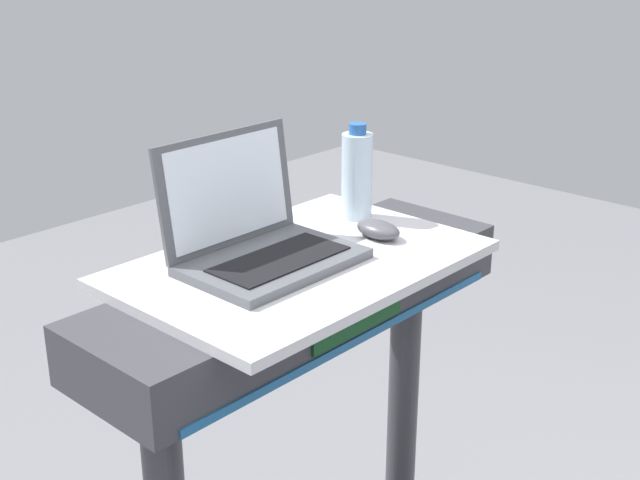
# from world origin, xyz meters

# --- Properties ---
(desk_board) EXTENTS (0.67, 0.44, 0.02)m
(desk_board) POSITION_xyz_m (0.00, 0.70, 1.10)
(desk_board) COLOR silver
(desk_board) RESTS_ON treadmill_base
(laptop) EXTENTS (0.31, 0.24, 0.23)m
(laptop) POSITION_xyz_m (-0.06, 0.75, 1.16)
(laptop) COLOR #515459
(laptop) RESTS_ON desk_board
(computer_mouse) EXTENTS (0.06, 0.10, 0.03)m
(computer_mouse) POSITION_xyz_m (0.18, 0.66, 1.13)
(computer_mouse) COLOR #4C4C51
(computer_mouse) RESTS_ON desk_board
(water_bottle) EXTENTS (0.06, 0.06, 0.20)m
(water_bottle) POSITION_xyz_m (0.25, 0.77, 1.20)
(water_bottle) COLOR silver
(water_bottle) RESTS_ON desk_board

